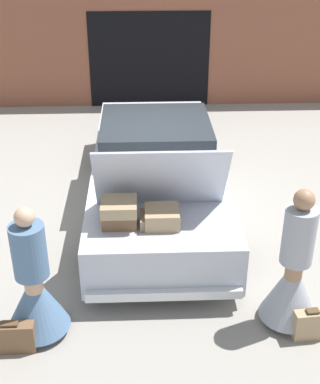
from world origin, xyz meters
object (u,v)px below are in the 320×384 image
Objects in this scene: car at (156,170)px; person_right at (293,278)px; suitcase_beside_left_person at (12,337)px; person_left at (35,291)px; suitcase_beside_right_person at (310,325)px.

person_right is (1.45, -2.83, 0.01)m from car.
person_left is at bearing 51.53° from suitcase_beside_left_person.
person_left is 0.55m from suitcase_beside_left_person.
person_left is 3.21× the size of suitcase_beside_left_person.
person_right reaches higher than suitcase_beside_right_person.
car is at bearing 156.50° from person_left.
person_left is at bearing -116.54° from car.
person_left is (-1.44, -2.88, -0.03)m from car.
suitcase_beside_right_person is (3.06, -0.23, -0.39)m from person_left.
person_right is 0.55m from suitcase_beside_right_person.
person_left is 3.10m from suitcase_beside_right_person.
suitcase_beside_right_person is at bearing -62.49° from car.
person_left is at bearing 79.77° from person_right.
car is 13.18× the size of suitcase_beside_right_person.
suitcase_beside_left_person is (-1.68, -3.18, -0.42)m from car.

